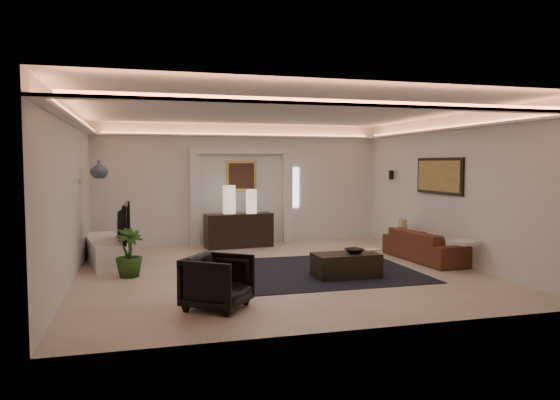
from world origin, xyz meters
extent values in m
plane|color=beige|center=(0.00, 0.00, 0.00)|extent=(7.00, 7.00, 0.00)
plane|color=white|center=(0.00, 0.00, 2.90)|extent=(7.00, 7.00, 0.00)
plane|color=silver|center=(0.00, 3.50, 1.45)|extent=(7.00, 0.00, 7.00)
plane|color=silver|center=(0.00, -3.50, 1.45)|extent=(7.00, 0.00, 7.00)
plane|color=silver|center=(-3.50, 0.00, 1.45)|extent=(0.00, 7.00, 7.00)
plane|color=silver|center=(3.50, 0.00, 1.45)|extent=(0.00, 7.00, 7.00)
cube|color=silver|center=(0.00, 0.00, 2.62)|extent=(7.00, 7.00, 0.04)
cube|color=white|center=(1.35, 3.48, 1.35)|extent=(0.25, 0.03, 1.00)
cube|color=black|center=(0.40, -0.20, 0.01)|extent=(4.00, 3.00, 0.01)
cube|color=silver|center=(-1.15, 3.40, 1.10)|extent=(0.22, 0.20, 2.20)
cube|color=silver|center=(1.15, 3.40, 1.10)|extent=(0.22, 0.20, 2.20)
cube|color=silver|center=(0.00, 3.40, 2.25)|extent=(2.52, 0.20, 0.12)
cube|color=tan|center=(0.00, 3.47, 1.65)|extent=(0.74, 0.04, 0.74)
cube|color=#4C2D1E|center=(0.00, 3.44, 1.65)|extent=(0.62, 0.02, 0.62)
cube|color=black|center=(3.47, 0.30, 1.70)|extent=(0.04, 1.64, 0.74)
cube|color=tan|center=(3.44, 0.30, 1.70)|extent=(0.02, 1.50, 0.62)
cylinder|color=black|center=(3.38, 2.20, 1.68)|extent=(0.12, 0.12, 0.22)
cube|color=silver|center=(-3.44, 1.40, 1.65)|extent=(0.10, 0.55, 0.04)
cube|color=black|center=(-0.19, 2.83, 0.40)|extent=(1.60, 0.64, 0.78)
cylinder|color=beige|center=(-0.39, 2.93, 1.09)|extent=(0.37, 0.37, 0.65)
cylinder|color=beige|center=(0.10, 2.78, 1.09)|extent=(0.33, 0.33, 0.56)
cube|color=white|center=(-3.10, 1.80, 0.23)|extent=(1.04, 2.50, 0.46)
imported|color=black|center=(-2.80, 1.30, 0.82)|extent=(1.30, 0.22, 0.74)
cylinder|color=black|center=(-2.79, 1.94, 0.64)|extent=(0.14, 0.14, 0.38)
imported|color=#465058|center=(-3.15, 1.49, 1.84)|extent=(0.36, 0.36, 0.34)
imported|color=#214515|center=(-2.60, 0.19, 0.42)|extent=(0.61, 0.61, 0.84)
imported|color=#5D2E1A|center=(3.15, 0.21, 0.30)|extent=(2.12, 0.95, 0.61)
cube|color=beige|center=(3.15, -1.03, 0.55)|extent=(0.60, 0.55, 0.05)
cube|color=tan|center=(3.15, 1.19, 0.55)|extent=(0.22, 0.40, 0.38)
cube|color=black|center=(0.99, -0.82, 0.20)|extent=(1.13, 0.64, 0.41)
imported|color=black|center=(1.14, -0.81, 0.45)|extent=(0.36, 0.36, 0.08)
cube|color=beige|center=(1.55, -0.65, 0.42)|extent=(0.25, 0.19, 0.03)
imported|color=black|center=(-1.42, -2.17, 0.36)|extent=(1.10, 1.09, 0.72)
camera|label=1|loc=(-2.42, -9.04, 1.95)|focal=33.38mm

